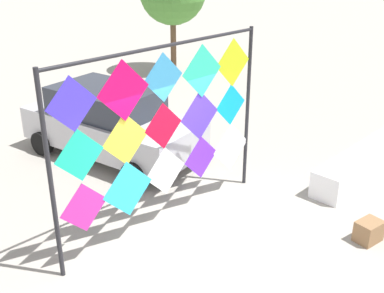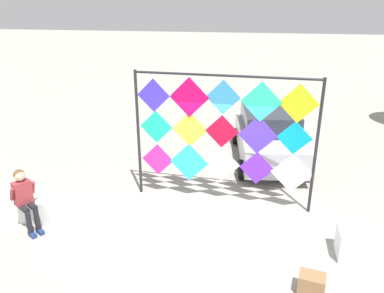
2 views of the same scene
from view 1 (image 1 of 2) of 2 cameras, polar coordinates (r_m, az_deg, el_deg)
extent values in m
plane|color=#9E998E|center=(8.07, 2.32, -11.73)|extent=(120.00, 120.00, 0.00)
cube|color=white|center=(10.91, 20.08, -1.56)|extent=(3.61, 0.61, 0.56)
cylinder|color=#232328|center=(6.87, -16.52, -3.98)|extent=(0.07, 0.07, 3.20)
cylinder|color=#232328|center=(9.36, 6.63, 4.37)|extent=(0.07, 0.07, 3.20)
cylinder|color=#232328|center=(7.47, -3.42, 11.86)|extent=(4.22, 0.18, 0.06)
cube|color=#CD269B|center=(7.38, -12.75, -7.14)|extent=(0.82, 0.04, 0.82)
cube|color=#29C9F2|center=(7.75, -7.63, -5.06)|extent=(0.98, 0.04, 0.98)
cube|color=white|center=(8.18, -3.17, -2.96)|extent=(0.88, 0.04, 0.88)
cube|color=#6826F1|center=(8.70, 1.09, -1.31)|extent=(0.83, 0.04, 0.83)
cube|color=white|center=(9.25, 4.66, -0.07)|extent=(0.97, 0.04, 0.97)
cube|color=#19D1A4|center=(6.96, -13.26, -1.05)|extent=(0.81, 0.04, 0.81)
cube|color=yellow|center=(7.40, -7.92, 0.82)|extent=(0.87, 0.04, 0.87)
cube|color=red|center=(7.84, -3.44, 2.43)|extent=(0.80, 0.04, 0.80)
cube|color=#4A2ED3|center=(8.37, 0.93, 3.72)|extent=(0.91, 0.04, 0.91)
cylinder|color=#C2E516|center=(8.63, 0.86, -0.43)|extent=(0.02, 0.02, 0.43)
cube|color=#08A0DE|center=(8.93, 4.65, 4.98)|extent=(0.79, 0.04, 0.79)
cube|color=#4232DF|center=(6.66, -14.16, 4.92)|extent=(0.81, 0.04, 0.81)
cube|color=#E10957|center=(7.10, -8.16, 6.60)|extent=(0.94, 0.04, 0.94)
cube|color=#3392CD|center=(7.57, -3.43, 8.21)|extent=(0.80, 0.04, 0.80)
cube|color=#29DDAB|center=(8.14, 1.22, 8.99)|extent=(0.91, 0.04, 0.91)
cube|color=#C6F618|center=(8.72, 4.91, 9.93)|extent=(0.88, 0.04, 0.88)
cube|color=#B7B7BC|center=(11.04, -9.47, 2.02)|extent=(2.42, 4.39, 0.74)
cube|color=#282D38|center=(10.92, -10.27, 5.45)|extent=(1.92, 2.55, 0.59)
cylinder|color=black|center=(10.96, -0.75, 0.09)|extent=(0.30, 0.58, 0.56)
cylinder|color=black|center=(9.71, -6.91, -3.38)|extent=(0.30, 0.58, 0.56)
cylinder|color=black|center=(12.71, -11.21, 3.03)|extent=(0.30, 0.58, 0.56)
cylinder|color=black|center=(11.64, -17.43, 0.40)|extent=(0.30, 0.58, 0.56)
cube|color=olive|center=(8.60, 20.33, -9.45)|extent=(0.48, 0.39, 0.37)
cylinder|color=brown|center=(18.02, -2.24, 12.32)|extent=(0.21, 0.21, 2.21)
camera|label=2|loc=(6.56, 70.89, 7.64)|focal=34.83mm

